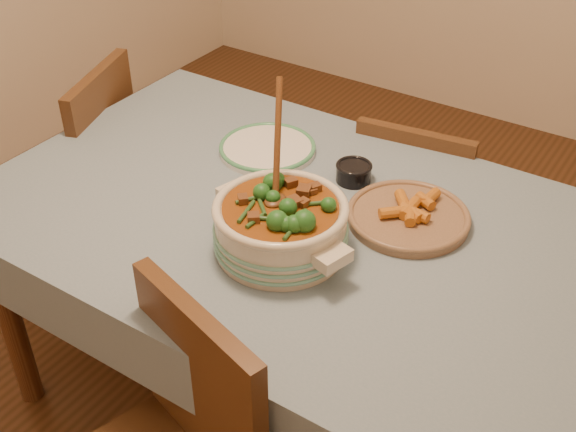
# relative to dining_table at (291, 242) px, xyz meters

# --- Properties ---
(floor) EXTENTS (4.50, 4.50, 0.00)m
(floor) POSITION_rel_dining_table_xyz_m (0.00, 0.00, -0.66)
(floor) COLOR #422713
(floor) RESTS_ON ground
(dining_table) EXTENTS (1.68, 1.08, 0.76)m
(dining_table) POSITION_rel_dining_table_xyz_m (0.00, 0.00, 0.00)
(dining_table) COLOR brown
(dining_table) RESTS_ON floor
(stew_casserole) EXTENTS (0.42, 0.39, 0.39)m
(stew_casserole) POSITION_rel_dining_table_xyz_m (0.06, -0.14, 0.17)
(stew_casserole) COLOR beige
(stew_casserole) RESTS_ON dining_table
(white_plate) EXTENTS (0.36, 0.36, 0.03)m
(white_plate) POSITION_rel_dining_table_xyz_m (-0.23, 0.23, 0.10)
(white_plate) COLOR white
(white_plate) RESTS_ON dining_table
(condiment_bowl) EXTENTS (0.11, 0.11, 0.05)m
(condiment_bowl) POSITION_rel_dining_table_xyz_m (0.06, 0.23, 0.12)
(condiment_bowl) COLOR black
(condiment_bowl) RESTS_ON dining_table
(fried_plate) EXTENTS (0.37, 0.37, 0.05)m
(fried_plate) POSITION_rel_dining_table_xyz_m (0.27, 0.14, 0.11)
(fried_plate) COLOR #987154
(fried_plate) RESTS_ON dining_table
(chair_far) EXTENTS (0.42, 0.42, 0.80)m
(chair_far) POSITION_rel_dining_table_xyz_m (0.10, 0.61, -0.21)
(chair_far) COLOR brown
(chair_far) RESTS_ON floor
(chair_left) EXTENTS (0.52, 0.52, 0.88)m
(chair_left) POSITION_rel_dining_table_xyz_m (-0.96, 0.13, -0.17)
(chair_left) COLOR brown
(chair_left) RESTS_ON floor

